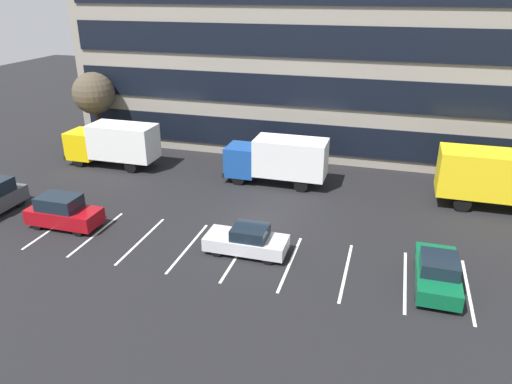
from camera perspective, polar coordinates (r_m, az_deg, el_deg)
The scene contains 10 objects.
ground_plane at distance 28.60m, azimuth 0.32°, elevation -3.56°, with size 120.00×120.00×0.00m, color black.
office_building at distance 43.11m, azimuth 7.39°, elevation 20.32°, with size 38.76×13.66×21.60m.
lot_markings at distance 25.27m, azimuth -2.19°, elevation -7.47°, with size 22.54×5.40×0.01m.
box_truck_blue at distance 33.45m, azimuth 2.60°, elevation 3.98°, with size 7.14×2.37×3.31m.
box_truck_yellow_all at distance 33.13m, azimuth 27.04°, elevation 1.50°, with size 7.85×2.60×3.64m.
box_truck_yellow at distance 38.44m, azimuth -16.57°, elevation 5.64°, with size 7.21×2.39×3.34m.
sedan_forest at distance 23.98m, azimuth 20.71°, elevation -8.87°, with size 1.89×4.51×1.61m.
suv_maroon at distance 29.82m, azimuth -21.91°, elevation -2.23°, with size 4.22×1.79×1.91m.
sedan_silver at distance 25.10m, azimuth -1.06°, elevation -5.78°, with size 4.28×1.79×1.53m.
bare_tree at distance 42.66m, azimuth -18.68°, elevation 11.00°, with size 3.43×3.43×6.44m.
Camera 1 is at (7.01, -24.53, 12.93)m, focal length 33.75 mm.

